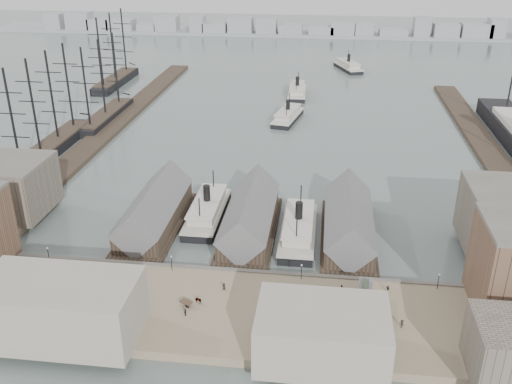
# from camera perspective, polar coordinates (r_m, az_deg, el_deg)

# --- Properties ---
(ground) EXTENTS (900.00, 900.00, 0.00)m
(ground) POSITION_cam_1_polar(r_m,az_deg,el_deg) (139.15, -1.56, -7.40)
(ground) COLOR #515E5C
(ground) RESTS_ON ground
(quay) EXTENTS (180.00, 30.00, 2.00)m
(quay) POSITION_cam_1_polar(r_m,az_deg,el_deg) (122.32, -3.00, -11.95)
(quay) COLOR #7E6E55
(quay) RESTS_ON ground
(seawall) EXTENTS (180.00, 1.20, 2.30)m
(seawall) POSITION_cam_1_polar(r_m,az_deg,el_deg) (134.20, -1.90, -8.15)
(seawall) COLOR #59544C
(seawall) RESTS_ON ground
(west_wharf) EXTENTS (10.00, 220.00, 1.60)m
(west_wharf) POSITION_cam_1_polar(r_m,az_deg,el_deg) (244.24, -14.00, 6.57)
(west_wharf) COLOR #2D231C
(west_wharf) RESTS_ON ground
(east_wharf) EXTENTS (10.00, 180.00, 1.60)m
(east_wharf) POSITION_cam_1_polar(r_m,az_deg,el_deg) (226.90, 22.03, 4.07)
(east_wharf) COLOR #2D231C
(east_wharf) RESTS_ON ground
(ferry_shed_west) EXTENTS (14.00, 42.00, 12.60)m
(ferry_shed_west) POSITION_cam_1_polar(r_m,az_deg,el_deg) (156.67, -10.09, -1.95)
(ferry_shed_west) COLOR #2D231C
(ferry_shed_west) RESTS_ON ground
(ferry_shed_center) EXTENTS (14.00, 42.00, 12.60)m
(ferry_shed_center) POSITION_cam_1_polar(r_m,az_deg,el_deg) (151.36, -0.62, -2.53)
(ferry_shed_center) COLOR #2D231C
(ferry_shed_center) RESTS_ON ground
(ferry_shed_east) EXTENTS (14.00, 42.00, 12.60)m
(ferry_shed_east) POSITION_cam_1_polar(r_m,az_deg,el_deg) (150.41, 9.25, -3.07)
(ferry_shed_east) COLOR #2D231C
(ferry_shed_east) RESTS_ON ground
(warehouse_west_back) EXTENTS (26.00, 20.00, 14.00)m
(warehouse_west_back) POSITION_cam_1_polar(r_m,az_deg,el_deg) (173.53, -24.14, 0.47)
(warehouse_west_back) COLOR #60564C
(warehouse_west_back) RESTS_ON west_land
(street_bldg_center) EXTENTS (24.00, 16.00, 10.00)m
(street_bldg_center) POSITION_cam_1_polar(r_m,az_deg,el_deg) (107.76, 6.62, -13.91)
(street_bldg_center) COLOR gray
(street_bldg_center) RESTS_ON quay
(street_bldg_west) EXTENTS (30.00, 16.00, 12.00)m
(street_bldg_west) POSITION_cam_1_polar(r_m,az_deg,el_deg) (117.60, -18.98, -10.97)
(street_bldg_west) COLOR gray
(street_bldg_west) RESTS_ON quay
(lamp_post_far_w) EXTENTS (0.44, 0.44, 3.92)m
(lamp_post_far_w) POSITION_cam_1_polar(r_m,az_deg,el_deg) (144.21, -20.09, -5.64)
(lamp_post_far_w) COLOR black
(lamp_post_far_w) RESTS_ON quay
(lamp_post_near_w) EXTENTS (0.44, 0.44, 3.92)m
(lamp_post_near_w) POSITION_cam_1_polar(r_m,az_deg,el_deg) (133.74, -8.45, -6.77)
(lamp_post_near_w) COLOR black
(lamp_post_near_w) RESTS_ON quay
(lamp_post_near_e) EXTENTS (0.44, 0.44, 3.92)m
(lamp_post_near_e) POSITION_cam_1_polar(r_m,az_deg,el_deg) (129.52, 4.58, -7.69)
(lamp_post_near_e) COLOR black
(lamp_post_near_e) RESTS_ON quay
(lamp_post_far_e) EXTENTS (0.44, 0.44, 3.92)m
(lamp_post_far_e) POSITION_cam_1_polar(r_m,az_deg,el_deg) (132.16, 17.81, -8.23)
(lamp_post_far_e) COLOR black
(lamp_post_far_e) RESTS_ON quay
(far_shore) EXTENTS (500.00, 40.00, 15.72)m
(far_shore) POSITION_cam_1_polar(r_m,az_deg,el_deg) (456.38, 4.72, 15.85)
(far_shore) COLOR gray
(far_shore) RESTS_ON ground
(ferry_docked_west) EXTENTS (8.88, 29.59, 10.57)m
(ferry_docked_west) POSITION_cam_1_polar(r_m,az_deg,el_deg) (160.58, -4.88, -1.80)
(ferry_docked_west) COLOR black
(ferry_docked_west) RESTS_ON ground
(ferry_docked_east) EXTENTS (8.98, 29.93, 10.69)m
(ferry_docked_east) POSITION_cam_1_polar(r_m,az_deg,el_deg) (150.71, 4.26, -3.65)
(ferry_docked_east) COLOR black
(ferry_docked_east) RESTS_ON ground
(ferry_open_near) EXTENTS (12.76, 27.52, 9.47)m
(ferry_open_near) POSITION_cam_1_polar(r_m,az_deg,el_deg) (244.60, 3.19, 7.65)
(ferry_open_near) COLOR black
(ferry_open_near) RESTS_ON ground
(ferry_open_mid) EXTENTS (9.28, 28.00, 9.90)m
(ferry_open_mid) POSITION_cam_1_polar(r_m,az_deg,el_deg) (283.43, 4.13, 10.04)
(ferry_open_mid) COLOR black
(ferry_open_mid) RESTS_ON ground
(ferry_open_far) EXTENTS (17.21, 28.34, 9.72)m
(ferry_open_far) POSITION_cam_1_polar(r_m,az_deg,el_deg) (341.46, 9.21, 12.32)
(ferry_open_far) COLOR black
(ferry_open_far) RESTS_ON ground
(sailing_ship_near) EXTENTS (8.71, 59.99, 35.80)m
(sailing_ship_near) POSITION_cam_1_polar(r_m,az_deg,el_deg) (220.07, -19.91, 4.31)
(sailing_ship_near) COLOR black
(sailing_ship_near) RESTS_ON ground
(sailing_ship_mid) EXTENTS (8.29, 47.91, 34.09)m
(sailing_ship_mid) POSITION_cam_1_polar(r_m,az_deg,el_deg) (252.03, -14.79, 7.44)
(sailing_ship_mid) COLOR black
(sailing_ship_mid) RESTS_ON ground
(sailing_ship_far) EXTENTS (8.84, 49.11, 36.34)m
(sailing_ship_far) POSITION_cam_1_polar(r_m,az_deg,el_deg) (313.16, -13.84, 10.88)
(sailing_ship_far) COLOR black
(sailing_ship_far) RESTS_ON ground
(tram) EXTENTS (3.88, 11.21, 3.91)m
(tram) POSITION_cam_1_polar(r_m,az_deg,el_deg) (122.67, 10.78, -10.57)
(tram) COLOR black
(tram) RESTS_ON quay
(horse_cart_left) EXTENTS (4.79, 3.06, 1.58)m
(horse_cart_left) POSITION_cam_1_polar(r_m,az_deg,el_deg) (133.84, -18.49, -8.86)
(horse_cart_left) COLOR black
(horse_cart_left) RESTS_ON quay
(horse_cart_center) EXTENTS (4.84, 3.17, 1.55)m
(horse_cart_center) POSITION_cam_1_polar(r_m,az_deg,el_deg) (123.01, -6.19, -10.80)
(horse_cart_center) COLOR black
(horse_cart_center) RESTS_ON quay
(horse_cart_right) EXTENTS (4.63, 1.74, 1.58)m
(horse_cart_right) POSITION_cam_1_polar(r_m,az_deg,el_deg) (119.21, 6.36, -12.12)
(horse_cart_right) COLOR black
(horse_cart_right) RESTS_ON quay
(pedestrian_0) EXTENTS (0.64, 0.52, 1.56)m
(pedestrian_0) POSITION_cam_1_polar(r_m,az_deg,el_deg) (138.91, -19.54, -7.71)
(pedestrian_0) COLOR black
(pedestrian_0) RESTS_ON quay
(pedestrian_1) EXTENTS (0.87, 0.73, 1.58)m
(pedestrian_1) POSITION_cam_1_polar(r_m,az_deg,el_deg) (131.95, -20.35, -9.70)
(pedestrian_1) COLOR black
(pedestrian_1) RESTS_ON quay
(pedestrian_2) EXTENTS (0.78, 1.15, 1.64)m
(pedestrian_2) POSITION_cam_1_polar(r_m,az_deg,el_deg) (135.48, -14.83, -7.89)
(pedestrian_2) COLOR black
(pedestrian_2) RESTS_ON quay
(pedestrian_3) EXTENTS (0.79, 1.02, 1.62)m
(pedestrian_3) POSITION_cam_1_polar(r_m,az_deg,el_deg) (120.03, -7.08, -11.87)
(pedestrian_3) COLOR black
(pedestrian_3) RESTS_ON quay
(pedestrian_4) EXTENTS (0.93, 0.74, 1.66)m
(pedestrian_4) POSITION_cam_1_polar(r_m,az_deg,el_deg) (126.98, -3.22, -9.40)
(pedestrian_4) COLOR black
(pedestrian_4) RESTS_ON quay
(pedestrian_5) EXTENTS (0.66, 0.77, 1.78)m
(pedestrian_5) POSITION_cam_1_polar(r_m,az_deg,el_deg) (122.48, 1.18, -10.76)
(pedestrian_5) COLOR black
(pedestrian_5) RESTS_ON quay
(pedestrian_6) EXTENTS (1.06, 0.99, 1.75)m
(pedestrian_6) POSITION_cam_1_polar(r_m,az_deg,el_deg) (127.48, 8.59, -9.50)
(pedestrian_6) COLOR black
(pedestrian_6) RESTS_ON quay
(pedestrian_7) EXTENTS (1.32, 1.24, 1.79)m
(pedestrian_7) POSITION_cam_1_polar(r_m,az_deg,el_deg) (119.63, 14.38, -12.65)
(pedestrian_7) COLOR black
(pedestrian_7) RESTS_ON quay
(pedestrian_8) EXTENTS (1.12, 0.98, 1.81)m
(pedestrian_8) POSITION_cam_1_polar(r_m,az_deg,el_deg) (129.06, 13.05, -9.42)
(pedestrian_8) COLOR black
(pedestrian_8) RESTS_ON quay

